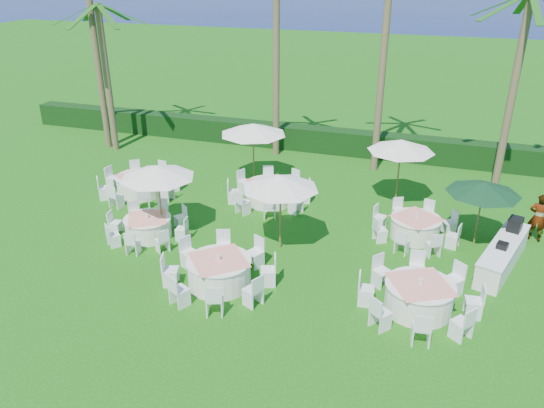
{
  "coord_description": "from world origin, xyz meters",
  "views": [
    {
      "loc": [
        5.76,
        -13.75,
        9.2
      ],
      "look_at": [
        0.56,
        2.31,
        1.3
      ],
      "focal_mm": 35.0,
      "sensor_mm": 36.0,
      "label": 1
    }
  ],
  "objects_px": {
    "banquet_table_e": "(269,192)",
    "umbrella_a": "(157,172)",
    "banquet_table_a": "(148,227)",
    "banquet_table_c": "(419,296)",
    "umbrella_d": "(401,145)",
    "umbrella_b": "(280,182)",
    "banquet_table_b": "(219,271)",
    "staff_person": "(538,218)",
    "banquet_table_d": "(139,184)",
    "buffet_table": "(503,254)",
    "umbrella_green": "(484,188)",
    "banquet_table_f": "(415,227)",
    "umbrella_c": "(253,129)"
  },
  "relations": [
    {
      "from": "umbrella_b",
      "to": "umbrella_d",
      "type": "relative_size",
      "value": 0.99
    },
    {
      "from": "banquet_table_d",
      "to": "umbrella_a",
      "type": "relative_size",
      "value": 1.28
    },
    {
      "from": "banquet_table_f",
      "to": "umbrella_b",
      "type": "xyz_separation_m",
      "value": [
        -4.39,
        -2.22,
        2.07
      ]
    },
    {
      "from": "umbrella_c",
      "to": "buffet_table",
      "type": "relative_size",
      "value": 0.76
    },
    {
      "from": "banquet_table_e",
      "to": "staff_person",
      "type": "height_order",
      "value": "staff_person"
    },
    {
      "from": "umbrella_d",
      "to": "banquet_table_d",
      "type": "bearing_deg",
      "value": -167.05
    },
    {
      "from": "banquet_table_a",
      "to": "umbrella_green",
      "type": "bearing_deg",
      "value": 14.96
    },
    {
      "from": "banquet_table_d",
      "to": "buffet_table",
      "type": "bearing_deg",
      "value": -5.94
    },
    {
      "from": "banquet_table_d",
      "to": "staff_person",
      "type": "relative_size",
      "value": 1.91
    },
    {
      "from": "banquet_table_e",
      "to": "banquet_table_a",
      "type": "bearing_deg",
      "value": -127.91
    },
    {
      "from": "banquet_table_c",
      "to": "buffet_table",
      "type": "height_order",
      "value": "buffet_table"
    },
    {
      "from": "umbrella_a",
      "to": "banquet_table_e",
      "type": "bearing_deg",
      "value": 52.46
    },
    {
      "from": "banquet_table_b",
      "to": "umbrella_b",
      "type": "relative_size",
      "value": 1.27
    },
    {
      "from": "banquet_table_a",
      "to": "banquet_table_e",
      "type": "xyz_separation_m",
      "value": [
        3.22,
        4.14,
        0.06
      ]
    },
    {
      "from": "banquet_table_d",
      "to": "buffet_table",
      "type": "height_order",
      "value": "buffet_table"
    },
    {
      "from": "banquet_table_c",
      "to": "banquet_table_f",
      "type": "xyz_separation_m",
      "value": [
        -0.42,
        4.42,
        -0.04
      ]
    },
    {
      "from": "banquet_table_f",
      "to": "umbrella_a",
      "type": "relative_size",
      "value": 1.18
    },
    {
      "from": "umbrella_c",
      "to": "umbrella_green",
      "type": "distance_m",
      "value": 9.74
    },
    {
      "from": "banquet_table_c",
      "to": "umbrella_a",
      "type": "height_order",
      "value": "umbrella_a"
    },
    {
      "from": "umbrella_b",
      "to": "umbrella_c",
      "type": "xyz_separation_m",
      "value": [
        -2.85,
        5.27,
        0.0
      ]
    },
    {
      "from": "umbrella_a",
      "to": "umbrella_green",
      "type": "xyz_separation_m",
      "value": [
        10.84,
        2.59,
        -0.24
      ]
    },
    {
      "from": "banquet_table_a",
      "to": "banquet_table_b",
      "type": "height_order",
      "value": "banquet_table_b"
    },
    {
      "from": "banquet_table_b",
      "to": "staff_person",
      "type": "relative_size",
      "value": 1.94
    },
    {
      "from": "banquet_table_a",
      "to": "umbrella_b",
      "type": "xyz_separation_m",
      "value": [
        4.77,
        0.68,
        2.09
      ]
    },
    {
      "from": "banquet_table_c",
      "to": "banquet_table_b",
      "type": "bearing_deg",
      "value": -174.74
    },
    {
      "from": "banquet_table_c",
      "to": "umbrella_a",
      "type": "bearing_deg",
      "value": 168.16
    },
    {
      "from": "umbrella_c",
      "to": "umbrella_d",
      "type": "height_order",
      "value": "umbrella_d"
    },
    {
      "from": "umbrella_a",
      "to": "umbrella_green",
      "type": "height_order",
      "value": "umbrella_a"
    },
    {
      "from": "banquet_table_a",
      "to": "banquet_table_f",
      "type": "distance_m",
      "value": 9.6
    },
    {
      "from": "umbrella_d",
      "to": "umbrella_green",
      "type": "bearing_deg",
      "value": -41.24
    },
    {
      "from": "banquet_table_b",
      "to": "banquet_table_f",
      "type": "height_order",
      "value": "banquet_table_b"
    },
    {
      "from": "umbrella_b",
      "to": "staff_person",
      "type": "distance_m",
      "value": 9.24
    },
    {
      "from": "banquet_table_e",
      "to": "staff_person",
      "type": "xyz_separation_m",
      "value": [
        10.02,
        -0.13,
        0.44
      ]
    },
    {
      "from": "banquet_table_f",
      "to": "umbrella_b",
      "type": "height_order",
      "value": "umbrella_b"
    },
    {
      "from": "banquet_table_e",
      "to": "umbrella_a",
      "type": "xyz_separation_m",
      "value": [
        -2.87,
        -3.73,
        1.96
      ]
    },
    {
      "from": "banquet_table_c",
      "to": "umbrella_b",
      "type": "relative_size",
      "value": 1.27
    },
    {
      "from": "banquet_table_f",
      "to": "umbrella_a",
      "type": "bearing_deg",
      "value": -164.21
    },
    {
      "from": "banquet_table_a",
      "to": "banquet_table_f",
      "type": "xyz_separation_m",
      "value": [
        9.16,
        2.9,
        0.02
      ]
    },
    {
      "from": "banquet_table_b",
      "to": "banquet_table_f",
      "type": "bearing_deg",
      "value": 42.11
    },
    {
      "from": "banquet_table_e",
      "to": "umbrella_d",
      "type": "height_order",
      "value": "umbrella_d"
    },
    {
      "from": "banquet_table_b",
      "to": "staff_person",
      "type": "height_order",
      "value": "staff_person"
    },
    {
      "from": "banquet_table_e",
      "to": "umbrella_d",
      "type": "relative_size",
      "value": 1.22
    },
    {
      "from": "banquet_table_b",
      "to": "staff_person",
      "type": "bearing_deg",
      "value": 32.42
    },
    {
      "from": "banquet_table_a",
      "to": "banquet_table_c",
      "type": "relative_size",
      "value": 0.86
    },
    {
      "from": "banquet_table_e",
      "to": "umbrella_b",
      "type": "distance_m",
      "value": 4.3
    },
    {
      "from": "banquet_table_a",
      "to": "umbrella_d",
      "type": "height_order",
      "value": "umbrella_d"
    },
    {
      "from": "banquet_table_b",
      "to": "umbrella_b",
      "type": "bearing_deg",
      "value": 68.15
    },
    {
      "from": "banquet_table_f",
      "to": "banquet_table_a",
      "type": "bearing_deg",
      "value": -162.46
    },
    {
      "from": "banquet_table_a",
      "to": "umbrella_a",
      "type": "height_order",
      "value": "umbrella_a"
    },
    {
      "from": "banquet_table_b",
      "to": "banquet_table_d",
      "type": "xyz_separation_m",
      "value": [
        -5.93,
        5.29,
        -0.02
      ]
    }
  ]
}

